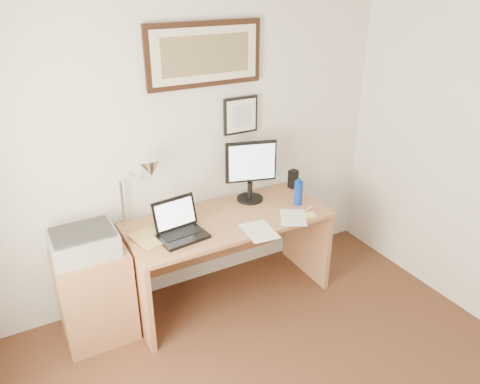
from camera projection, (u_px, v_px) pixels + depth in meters
wall_back at (189, 147)px, 3.68m from camera, size 3.50×0.02×2.50m
side_cabinet at (96, 295)px, 3.41m from camera, size 0.50×0.40×0.73m
water_bottle at (298, 193)px, 3.85m from camera, size 0.07×0.07×0.20m
bottle_cap at (299, 180)px, 3.80m from camera, size 0.04×0.04×0.02m
speaker at (293, 179)px, 4.15m from camera, size 0.08×0.08×0.16m
paper_sheet_a at (259, 231)px, 3.48m from camera, size 0.25×0.33×0.00m
paper_sheet_b at (293, 217)px, 3.67m from camera, size 0.31×0.34×0.00m
sticky_pad at (310, 215)px, 3.70m from camera, size 0.11×0.11×0.01m
marker_pen at (307, 209)px, 3.78m from camera, size 0.14×0.06×0.02m
book at (138, 243)px, 3.31m from camera, size 0.26×0.31×0.02m
desk at (224, 239)px, 3.84m from camera, size 1.60×0.70×0.75m
laptop at (180, 228)px, 3.41m from camera, size 0.37×0.33×0.26m
lcd_monitor at (251, 168)px, 3.83m from camera, size 0.41×0.22×0.52m
printer at (83, 242)px, 3.21m from camera, size 0.44×0.34×0.18m
desk_lamp at (148, 172)px, 3.38m from camera, size 0.29×0.27×0.53m
picture_large at (205, 55)px, 3.42m from camera, size 0.92×0.04×0.47m
picture_small at (241, 115)px, 3.77m from camera, size 0.30×0.03×0.30m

